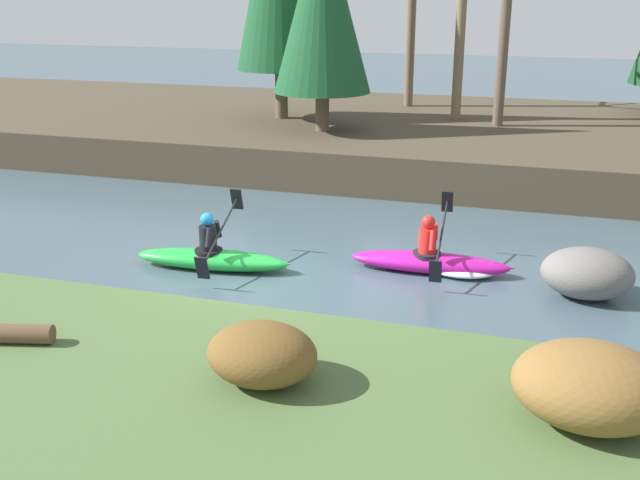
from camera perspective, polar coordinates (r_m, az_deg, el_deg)
The scene contains 12 objects.
ground_plane at distance 12.26m, azimuth -2.79°, elevation -3.44°, with size 90.00×90.00×0.00m, color #425660.
riverbank_near at distance 7.87m, azimuth -16.90°, elevation -15.89°, with size 44.00×6.89×0.50m.
riverbank_far at distance 22.20m, azimuth 6.81°, elevation 7.89°, with size 44.00×10.59×0.99m.
conifer_tree_left at distance 19.78m, azimuth 0.18°, elevation 17.71°, with size 2.52×2.52×5.56m.
bare_tree_upstream at distance 24.39m, azimuth 7.10°, elevation 17.28°, with size 3.59×3.55×6.52m.
bare_tree_mid_upstream at distance 22.08m, azimuth 10.79°, elevation 16.35°, with size 3.33×3.29×6.02m.
bare_tree_mid_downstream at distance 21.20m, azimuth 13.97°, elevation 15.45°, with size 3.08×3.04×5.54m.
shrub_clump_nearest at distance 8.25m, azimuth -4.44°, elevation -8.65°, with size 1.23×1.02×0.67m.
shrub_clump_second at distance 7.91m, azimuth 19.94°, elevation -10.40°, with size 1.53×1.28×0.83m.
kayaker_lead at distance 12.85m, azimuth 8.86°, elevation -1.63°, with size 2.79×2.07×1.20m.
kayaker_middle at distance 12.99m, azimuth -8.16°, elevation -1.27°, with size 2.79×2.07×1.20m.
boulder_midstream at distance 12.36m, azimuth 19.69°, elevation -2.40°, with size 1.41×1.10×0.80m.
Camera 1 is at (3.93, -10.66, 4.62)m, focal length 42.00 mm.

